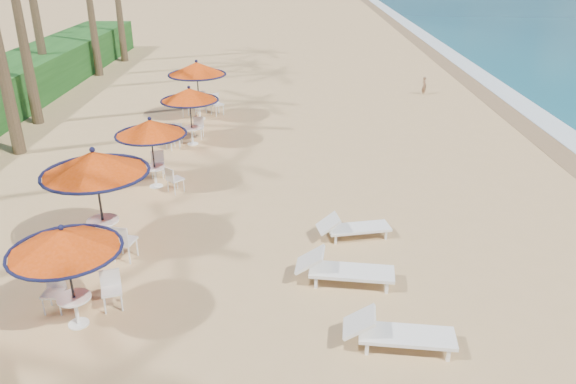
% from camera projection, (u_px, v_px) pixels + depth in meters
% --- Properties ---
extents(ground, '(160.00, 160.00, 0.00)m').
position_uv_depth(ground, '(348.00, 333.00, 10.45)').
color(ground, tan).
rests_on(ground, ground).
extents(wetsand_band, '(1.40, 140.00, 0.02)m').
position_uv_depth(wetsand_band, '(563.00, 151.00, 19.54)').
color(wetsand_band, olive).
rests_on(wetsand_band, ground).
extents(station_0, '(2.04, 2.04, 2.13)m').
position_uv_depth(station_0, '(66.00, 248.00, 10.08)').
color(station_0, black).
rests_on(station_0, ground).
extents(station_1, '(2.43, 2.43, 2.54)m').
position_uv_depth(station_1, '(95.00, 173.00, 12.54)').
color(station_1, black).
rests_on(station_1, ground).
extents(station_2, '(2.07, 2.07, 2.15)m').
position_uv_depth(station_2, '(152.00, 134.00, 16.09)').
color(station_2, black).
rests_on(station_2, ground).
extents(station_3, '(2.05, 2.05, 2.13)m').
position_uv_depth(station_3, '(188.00, 102.00, 19.62)').
color(station_3, black).
rests_on(station_3, ground).
extents(station_4, '(2.33, 2.45, 2.43)m').
position_uv_depth(station_4, '(198.00, 75.00, 22.51)').
color(station_4, black).
rests_on(station_4, ground).
extents(lounger_near, '(2.04, 0.84, 0.71)m').
position_uv_depth(lounger_near, '(395.00, 332.00, 9.95)').
color(lounger_near, white).
rests_on(lounger_near, ground).
extents(lounger_mid, '(2.15, 0.91, 0.75)m').
position_uv_depth(lounger_mid, '(342.00, 269.00, 11.85)').
color(lounger_mid, white).
rests_on(lounger_mid, ground).
extents(lounger_far, '(1.87, 0.89, 0.64)m').
position_uv_depth(lounger_far, '(351.00, 227.00, 13.70)').
color(lounger_far, white).
rests_on(lounger_far, ground).
extents(person, '(0.29, 0.37, 0.90)m').
position_uv_depth(person, '(424.00, 85.00, 26.75)').
color(person, '#845E43').
rests_on(person, ground).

